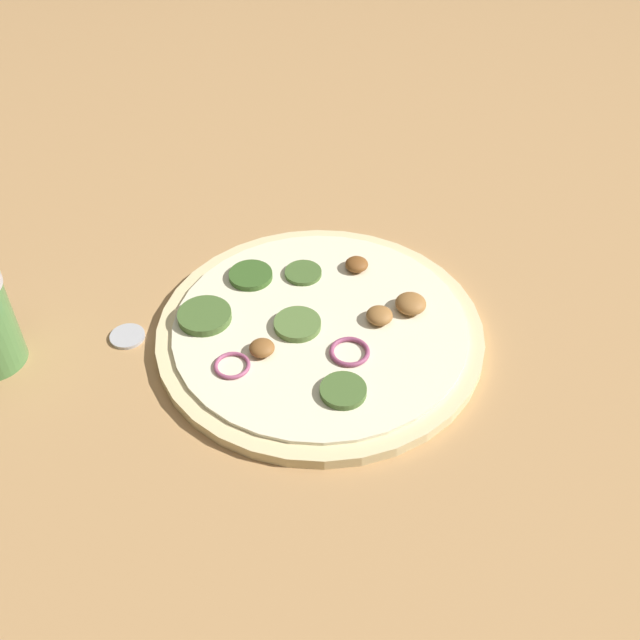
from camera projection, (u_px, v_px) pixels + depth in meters
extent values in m
plane|color=tan|center=(320.00, 336.00, 0.75)|extent=(3.00, 3.00, 0.00)
cylinder|color=beige|center=(320.00, 332.00, 0.74)|extent=(0.32, 0.32, 0.01)
cylinder|color=#EFE5C1|center=(320.00, 326.00, 0.74)|extent=(0.29, 0.29, 0.00)
cylinder|color=#47662D|center=(303.00, 273.00, 0.79)|extent=(0.04, 0.04, 0.00)
torus|color=#934266|center=(353.00, 350.00, 0.71)|extent=(0.04, 0.04, 0.00)
ellipsoid|color=brown|center=(357.00, 264.00, 0.79)|extent=(0.02, 0.02, 0.01)
cylinder|color=#567538|center=(297.00, 324.00, 0.73)|extent=(0.05, 0.05, 0.01)
ellipsoid|color=#996633|center=(380.00, 315.00, 0.73)|extent=(0.03, 0.03, 0.01)
cylinder|color=#47662D|center=(343.00, 391.00, 0.67)|extent=(0.04, 0.04, 0.01)
cylinder|color=#385B23|center=(251.00, 275.00, 0.79)|extent=(0.05, 0.05, 0.01)
ellipsoid|color=#996633|center=(411.00, 304.00, 0.75)|extent=(0.03, 0.03, 0.02)
ellipsoid|color=brown|center=(261.00, 347.00, 0.70)|extent=(0.02, 0.02, 0.01)
torus|color=#A34C70|center=(232.00, 366.00, 0.69)|extent=(0.03, 0.03, 0.00)
cylinder|color=#47662D|center=(205.00, 316.00, 0.74)|extent=(0.05, 0.05, 0.01)
cylinder|color=#B2B2B7|center=(127.00, 335.00, 0.74)|extent=(0.03, 0.03, 0.01)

